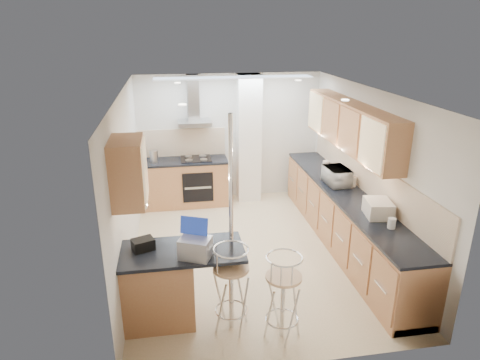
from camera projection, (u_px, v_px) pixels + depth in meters
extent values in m
plane|color=#C8B685|center=(252.00, 252.00, 6.72)|extent=(4.80, 4.80, 0.00)
cube|color=silver|center=(230.00, 137.00, 8.52)|extent=(3.60, 0.04, 2.50)
cube|color=silver|center=(300.00, 261.00, 4.07)|extent=(3.60, 0.04, 2.50)
cube|color=silver|center=(127.00, 184.00, 6.02)|extent=(0.04, 4.80, 2.50)
cube|color=silver|center=(367.00, 171.00, 6.57)|extent=(0.04, 4.80, 2.50)
cube|color=white|center=(253.00, 92.00, 5.87)|extent=(3.60, 4.80, 0.02)
cube|color=#B46E48|center=(350.00, 125.00, 6.70)|extent=(0.34, 3.00, 0.72)
cube|color=#B46E48|center=(128.00, 172.00, 4.58)|extent=(0.34, 0.62, 0.72)
cube|color=beige|center=(366.00, 175.00, 6.59)|extent=(0.03, 4.40, 0.56)
cube|color=beige|center=(182.00, 143.00, 8.38)|extent=(1.70, 0.03, 0.56)
cube|color=white|center=(249.00, 139.00, 8.39)|extent=(0.45, 0.40, 2.50)
cube|color=#A7A9AC|center=(195.00, 123.00, 8.05)|extent=(0.62, 0.48, 0.08)
cube|color=#A7A9AC|center=(193.00, 98.00, 8.03)|extent=(0.22, 0.20, 0.88)
cylinder|color=silver|center=(231.00, 222.00, 4.87)|extent=(0.05, 0.05, 2.50)
cube|color=black|center=(198.00, 188.00, 8.12)|extent=(0.58, 0.02, 0.58)
cube|color=black|center=(196.00, 159.00, 8.25)|extent=(0.58, 0.50, 0.02)
cube|color=tan|center=(234.00, 78.00, 7.54)|extent=(2.80, 0.35, 0.02)
cube|color=#B46E48|center=(344.00, 220.00, 6.80)|extent=(0.60, 4.40, 0.88)
cube|color=black|center=(347.00, 193.00, 6.65)|extent=(0.63, 4.40, 0.04)
cube|color=#B46E48|center=(184.00, 183.00, 8.37)|extent=(1.70, 0.60, 0.88)
cube|color=black|center=(183.00, 161.00, 8.22)|extent=(1.70, 0.63, 0.04)
cube|color=#B46E48|center=(182.00, 287.00, 5.05)|extent=(1.35, 0.62, 0.90)
cube|color=black|center=(180.00, 252.00, 4.89)|extent=(1.47, 0.72, 0.04)
imported|color=silver|center=(337.00, 176.00, 6.90)|extent=(0.37, 0.53, 0.28)
cube|color=#A5A6AD|center=(195.00, 248.00, 4.70)|extent=(0.41, 0.36, 0.23)
cube|color=black|center=(143.00, 244.00, 4.88)|extent=(0.29, 0.25, 0.13)
cylinder|color=beige|center=(352.00, 181.00, 6.85)|extent=(0.12, 0.12, 0.16)
cylinder|color=beige|center=(326.00, 165.00, 7.64)|extent=(0.12, 0.12, 0.16)
cylinder|color=beige|center=(373.00, 207.00, 5.88)|extent=(0.18, 0.18, 0.18)
cylinder|color=silver|center=(392.00, 223.00, 5.43)|extent=(0.12, 0.12, 0.14)
cube|color=beige|center=(378.00, 208.00, 5.78)|extent=(0.39, 0.46, 0.22)
cylinder|color=#A7A9AC|center=(154.00, 156.00, 8.02)|extent=(0.16, 0.16, 0.23)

